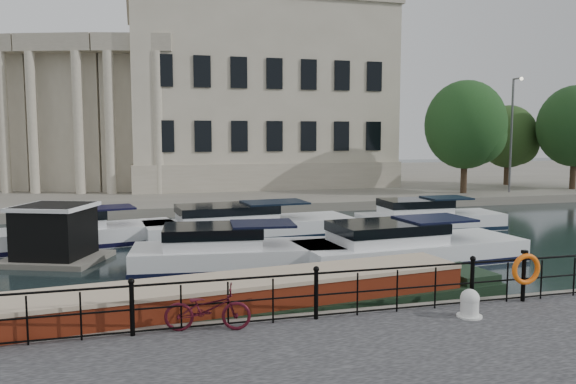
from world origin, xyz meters
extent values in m
plane|color=black|center=(0.00, 0.00, 0.00)|extent=(160.00, 160.00, 0.00)
cube|color=#6B665B|center=(0.00, 39.00, 0.28)|extent=(120.00, 42.00, 0.55)
cylinder|color=black|center=(-4.00, -2.25, 1.10)|extent=(0.10, 0.10, 1.10)
sphere|color=black|center=(-4.00, -2.25, 1.70)|extent=(0.14, 0.14, 0.14)
cylinder|color=black|center=(0.00, -2.25, 1.10)|extent=(0.10, 0.10, 1.10)
sphere|color=black|center=(0.00, -2.25, 1.70)|extent=(0.14, 0.14, 0.14)
cylinder|color=black|center=(4.00, -2.25, 1.10)|extent=(0.10, 0.10, 1.10)
sphere|color=black|center=(4.00, -2.25, 1.70)|extent=(0.14, 0.14, 0.14)
cylinder|color=black|center=(0.00, -2.25, 1.60)|extent=(24.00, 0.05, 0.05)
cylinder|color=black|center=(0.00, -2.25, 1.10)|extent=(24.00, 0.04, 0.04)
cylinder|color=black|center=(0.00, -2.25, 0.63)|extent=(24.00, 0.04, 0.04)
cube|color=#ADA38C|center=(6.00, 33.00, 7.55)|extent=(20.00, 14.00, 14.00)
cube|color=#9E937F|center=(6.00, 33.00, 14.95)|extent=(20.40, 14.40, 0.80)
cube|color=#9E937F|center=(6.00, 33.00, 1.55)|extent=(20.30, 14.30, 2.00)
cube|color=#ADA38C|center=(-3.33, 29.02, 6.05)|extent=(5.73, 4.06, 11.00)
cube|color=#9E937F|center=(-3.76, 27.07, 10.95)|extent=(5.62, 2.73, 1.20)
cylinder|color=#ADA38C|center=(-2.28, 26.16, 5.45)|extent=(0.70, 0.70, 9.80)
cylinder|color=#ADA38C|center=(-5.49, 26.87, 5.45)|extent=(0.70, 0.70, 9.80)
cube|color=#ADA38C|center=(-8.29, 30.44, 6.05)|extent=(5.90, 4.56, 11.00)
cube|color=#9E937F|center=(-8.95, 28.56, 10.95)|extent=(5.62, 3.30, 1.20)
cylinder|color=#ADA38C|center=(-7.59, 27.47, 5.45)|extent=(0.70, 0.70, 9.80)
cylinder|color=#ADA38C|center=(-10.69, 28.56, 5.45)|extent=(0.70, 0.70, 9.80)
cube|color=#ADA38C|center=(-13.04, 32.44, 6.05)|extent=(5.99, 4.99, 11.00)
cylinder|color=#ADA38C|center=(-12.70, 29.41, 5.45)|extent=(0.70, 0.70, 9.80)
cylinder|color=#59595B|center=(22.00, 20.50, 4.55)|extent=(0.16, 0.16, 8.00)
sphere|color=#FFF2CC|center=(22.00, 19.65, 8.50)|extent=(0.24, 0.24, 0.24)
imported|color=#410B16|center=(-2.45, -2.35, 1.03)|extent=(1.93, 1.00, 0.96)
cylinder|color=silver|center=(3.43, -3.03, 0.77)|extent=(0.41, 0.41, 0.43)
sphere|color=silver|center=(3.43, -3.03, 0.98)|extent=(0.43, 0.43, 0.43)
cylinder|color=silver|center=(3.43, -3.03, 0.57)|extent=(0.58, 0.58, 0.04)
cylinder|color=black|center=(5.42, -2.31, 1.18)|extent=(0.10, 0.10, 1.25)
cube|color=black|center=(5.42, -2.31, 1.80)|extent=(0.13, 0.13, 0.08)
torus|color=#FF620D|center=(5.42, -2.39, 1.39)|extent=(0.79, 0.13, 0.79)
cube|color=black|center=(-1.44, -0.71, 0.10)|extent=(15.03, 3.72, 0.89)
cube|color=#631E0E|center=(-1.44, -0.71, 0.75)|extent=(12.04, 3.08, 0.70)
cube|color=tan|center=(-1.44, -0.71, 1.15)|extent=(12.04, 3.13, 0.10)
cube|color=#6B665B|center=(-6.80, 8.03, 0.05)|extent=(4.25, 3.94, 0.29)
cube|color=black|center=(-6.80, 8.03, 1.10)|extent=(2.98, 2.98, 2.06)
cube|color=white|center=(-6.80, 8.03, 2.05)|extent=(3.27, 3.27, 0.14)
cube|color=white|center=(-0.44, 5.29, 0.20)|extent=(7.56, 3.39, 1.20)
cube|color=black|center=(-0.44, 5.29, 0.12)|extent=(7.64, 3.42, 0.18)
cube|color=white|center=(-1.31, 5.39, 1.05)|extent=(3.51, 2.48, 0.90)
cube|color=black|center=(0.43, 5.20, 1.55)|extent=(2.38, 2.05, 0.08)
cube|color=white|center=(5.90, 4.57, 0.20)|extent=(8.66, 3.59, 1.20)
cube|color=black|center=(5.90, 4.57, 0.12)|extent=(8.75, 3.63, 0.18)
cube|color=white|center=(4.89, 4.49, 1.05)|extent=(3.98, 2.70, 0.90)
cube|color=black|center=(6.91, 4.65, 1.55)|extent=(2.69, 2.24, 0.08)
cube|color=white|center=(-6.06, 10.98, 0.20)|extent=(8.03, 3.85, 1.20)
cube|color=black|center=(-6.06, 10.98, 0.12)|extent=(8.11, 3.89, 0.18)
cube|color=white|center=(-6.96, 10.79, 1.05)|extent=(3.79, 2.60, 0.90)
cube|color=black|center=(-5.15, 11.16, 1.55)|extent=(2.60, 2.09, 0.08)
cube|color=white|center=(1.20, 11.05, 0.20)|extent=(9.72, 3.61, 1.20)
cube|color=black|center=(1.20, 11.05, 0.12)|extent=(9.82, 3.64, 0.18)
cube|color=white|center=(0.06, 10.96, 1.05)|extent=(4.46, 2.68, 0.90)
cube|color=black|center=(2.34, 11.14, 1.55)|extent=(3.01, 2.23, 0.08)
cube|color=white|center=(10.19, 10.70, 0.20)|extent=(7.13, 2.49, 1.20)
cube|color=black|center=(10.19, 10.70, 0.12)|extent=(7.20, 2.52, 0.18)
cube|color=white|center=(9.33, 10.71, 1.05)|extent=(3.22, 2.02, 0.90)
cube|color=black|center=(11.04, 10.69, 1.55)|extent=(2.15, 1.71, 0.08)
cylinder|color=black|center=(18.49, 20.84, 1.84)|extent=(0.44, 0.44, 2.59)
ellipsoid|color=#163E14|center=(18.49, 20.84, 5.35)|extent=(5.62, 5.62, 6.21)
sphere|color=#163E14|center=(19.09, 20.44, 4.62)|extent=(4.14, 4.14, 4.14)
cylinder|color=black|center=(25.52, 25.59, 1.61)|extent=(0.44, 0.44, 2.13)
ellipsoid|color=#203D13|center=(25.52, 25.59, 4.50)|extent=(4.62, 4.62, 5.10)
sphere|color=#203D13|center=(26.12, 25.19, 3.89)|extent=(3.40, 3.40, 3.40)
cylinder|color=black|center=(28.14, 21.26, 1.83)|extent=(0.44, 0.44, 2.56)
ellipsoid|color=#123310|center=(28.14, 21.26, 5.30)|extent=(5.56, 5.56, 6.14)
camera|label=1|loc=(-3.85, -13.97, 4.72)|focal=35.00mm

